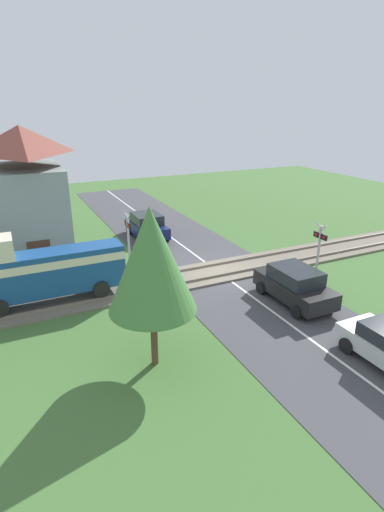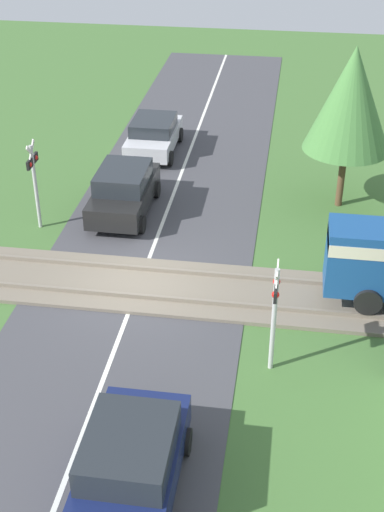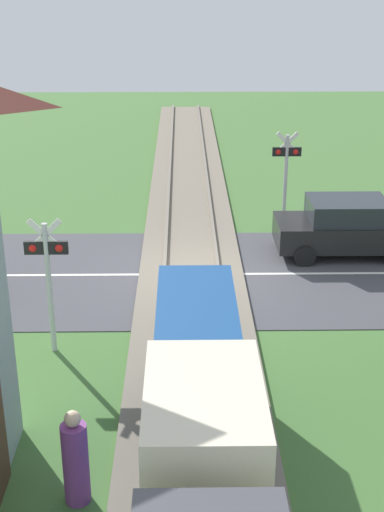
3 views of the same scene
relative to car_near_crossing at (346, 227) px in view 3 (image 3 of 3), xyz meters
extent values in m
plane|color=#426B33|center=(4.45, 1.44, -0.85)|extent=(60.00, 60.00, 0.00)
cube|color=#424247|center=(4.45, 1.44, -0.84)|extent=(48.00, 6.40, 0.02)
cube|color=silver|center=(4.45, 1.44, -0.82)|extent=(48.00, 0.12, 0.00)
cube|color=#756B5B|center=(4.45, 1.44, -0.79)|extent=(2.80, 48.00, 0.12)
cube|color=slate|center=(3.73, 1.44, -0.67)|extent=(0.10, 48.00, 0.12)
cube|color=slate|center=(5.17, 1.44, -0.67)|extent=(0.10, 48.00, 0.12)
cube|color=navy|center=(4.45, 10.03, 0.72)|extent=(1.35, 6.63, 1.90)
cube|color=beige|center=(4.45, 10.03, 1.25)|extent=(1.37, 6.63, 0.36)
cube|color=beige|center=(4.45, 12.28, 2.12)|extent=(1.35, 2.12, 0.90)
cylinder|color=black|center=(3.73, 7.90, -0.23)|extent=(0.14, 0.76, 0.76)
cylinder|color=black|center=(5.17, 7.90, -0.23)|extent=(0.14, 0.76, 0.76)
cube|color=black|center=(0.00, 0.00, -0.18)|extent=(4.00, 1.77, 0.73)
cube|color=#23282D|center=(0.00, 0.00, 0.49)|extent=(2.20, 1.63, 0.61)
cylinder|color=black|center=(1.30, 0.88, -0.55)|extent=(0.60, 0.18, 0.60)
cylinder|color=black|center=(1.30, -0.88, -0.55)|extent=(0.60, 0.18, 0.60)
cylinder|color=black|center=(-1.30, -0.88, -0.55)|extent=(0.60, 0.18, 0.60)
cylinder|color=#B7B7B7|center=(1.42, -2.57, 0.61)|extent=(0.12, 0.12, 2.92)
cube|color=black|center=(1.42, -2.57, 1.55)|extent=(0.90, 0.08, 0.28)
sphere|color=red|center=(1.15, -2.57, 1.55)|extent=(0.18, 0.18, 0.18)
sphere|color=red|center=(1.69, -2.57, 1.55)|extent=(0.18, 0.18, 0.18)
cube|color=silver|center=(1.42, -2.57, 1.82)|extent=(0.72, 0.04, 0.72)
cube|color=silver|center=(1.42, -2.57, 1.82)|extent=(0.72, 0.04, 0.72)
cylinder|color=#B7B7B7|center=(7.48, 5.45, 0.61)|extent=(0.12, 0.12, 2.92)
cube|color=black|center=(7.48, 5.45, 1.55)|extent=(0.90, 0.08, 0.28)
sphere|color=red|center=(7.75, 5.45, 1.55)|extent=(0.18, 0.18, 0.18)
sphere|color=red|center=(7.21, 5.45, 1.55)|extent=(0.18, 0.18, 0.18)
cube|color=silver|center=(7.48, 5.45, 1.82)|extent=(0.72, 0.04, 0.72)
cube|color=silver|center=(7.48, 5.45, 1.82)|extent=(0.72, 0.04, 0.72)
cylinder|color=#7F3D84|center=(6.33, 10.15, -0.15)|extent=(0.41, 0.41, 1.38)
sphere|color=beige|center=(6.33, 10.15, 0.67)|extent=(0.25, 0.25, 0.25)
camera|label=1|loc=(-12.79, 11.21, 7.63)|focal=28.00mm
camera|label=2|loc=(21.27, 5.53, 10.87)|focal=50.00mm
camera|label=3|loc=(4.68, 19.04, 6.91)|focal=50.00mm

